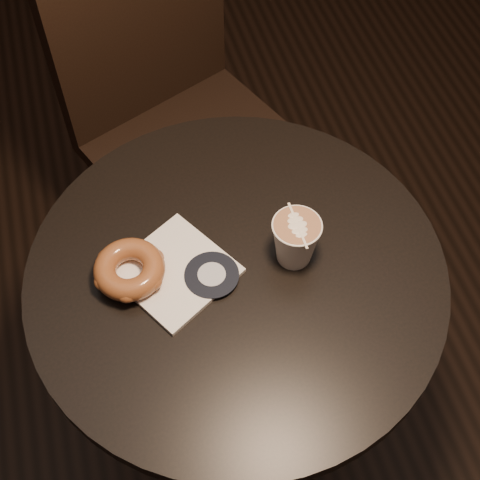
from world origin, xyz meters
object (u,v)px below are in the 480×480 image
at_px(pastry_bag, 175,271).
at_px(latte_cup, 295,241).
at_px(cafe_table, 237,324).
at_px(chair, 170,92).
at_px(doughnut, 129,269).

bearing_deg(pastry_bag, latte_cup, -36.87).
relative_size(cafe_table, pastry_bag, 4.56).
distance_m(chair, pastry_bag, 0.59).
distance_m(cafe_table, doughnut, 0.28).
bearing_deg(chair, pastry_bag, -123.20).
bearing_deg(pastry_bag, doughnut, 141.74).
height_order(cafe_table, chair, chair).
relative_size(chair, latte_cup, 12.26).
height_order(cafe_table, doughnut, doughnut).
relative_size(cafe_table, latte_cup, 8.32).
xyz_separation_m(cafe_table, latte_cup, (0.10, -0.00, 0.24)).
xyz_separation_m(pastry_bag, doughnut, (-0.07, 0.01, 0.02)).
distance_m(pastry_bag, doughnut, 0.08).
xyz_separation_m(chair, doughnut, (-0.17, -0.55, 0.16)).
relative_size(pastry_bag, doughnut, 1.42).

